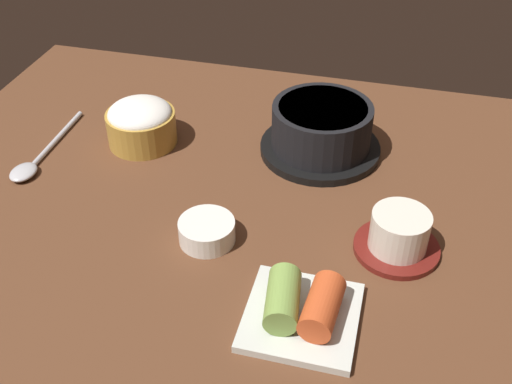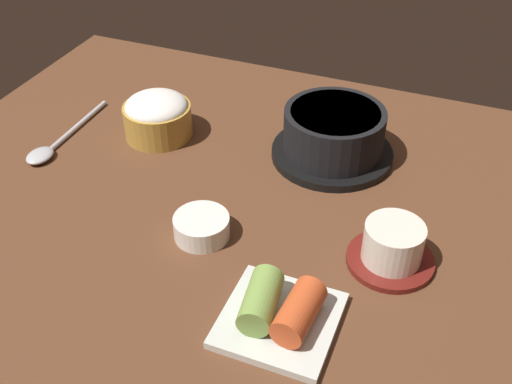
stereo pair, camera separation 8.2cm
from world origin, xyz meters
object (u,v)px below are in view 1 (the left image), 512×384
Objects in this scene: tea_cup_with_saucer at (399,235)px; kimchi_plate at (302,309)px; stone_pot at (321,130)px; rice_bowl at (141,123)px; spoon at (35,161)px; banchan_cup_center at (207,230)px.

tea_cup_with_saucer is 16.75cm from kimchi_plate.
stone_pot is 1.72× the size of rice_bowl.
tea_cup_with_saucer is at bearing -20.41° from rice_bowl.
kimchi_plate is at bearing -23.61° from spoon.
banchan_cup_center is at bearing 145.04° from kimchi_plate.
tea_cup_with_saucer reaches higher than kimchi_plate.
kimchi_plate is at bearing -43.15° from rice_bowl.
spoon is at bearing -160.86° from stone_pot.
tea_cup_with_saucer is 0.86× the size of kimchi_plate.
banchan_cup_center is 31.24cm from spoon.
spoon is at bearing 156.39° from kimchi_plate.
kimchi_plate is (-9.28, -13.93, -0.78)cm from tea_cup_with_saucer.
banchan_cup_center is 0.36× the size of spoon.
tea_cup_with_saucer reaches higher than banchan_cup_center.
spoon is (-13.17, -9.62, -2.94)cm from rice_bowl.
tea_cup_with_saucer is at bearing -55.98° from stone_pot.
rice_bowl is 42.71cm from tea_cup_with_saucer.
rice_bowl is 0.99× the size of tea_cup_with_saucer.
stone_pot reaches higher than banchan_cup_center.
rice_bowl is 16.58cm from spoon.
stone_pot is at bearing 19.14° from spoon.
stone_pot is 1.46× the size of kimchi_plate.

